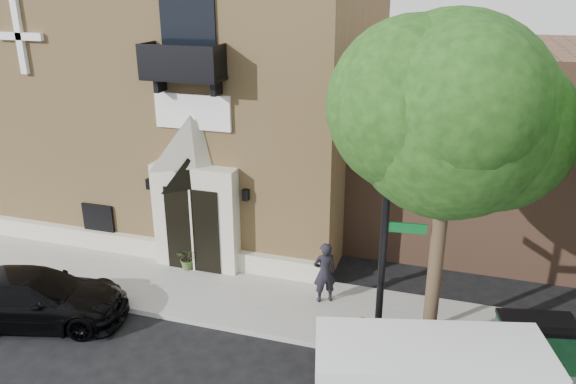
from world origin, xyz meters
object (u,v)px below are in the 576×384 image
at_px(street_sign, 385,229).
at_px(pedestrian_near, 325,272).
at_px(black_sedan, 33,298).
at_px(dumpster, 536,341).
at_px(cargo_van, 438,381).
at_px(fire_hydrant, 362,331).

xyz_separation_m(street_sign, pedestrian_near, (-1.73, 1.71, -2.25)).
bearing_deg(black_sedan, dumpster, -97.67).
bearing_deg(street_sign, pedestrian_near, 128.20).
height_order(cargo_van, street_sign, street_sign).
distance_m(black_sedan, dumpster, 12.34).
relative_size(fire_hydrant, dumpster, 0.41).
bearing_deg(cargo_van, pedestrian_near, 117.13).
bearing_deg(black_sedan, cargo_van, -109.62).
bearing_deg(fire_hydrant, black_sedan, -170.96).
xyz_separation_m(black_sedan, pedestrian_near, (7.00, 2.97, 0.32)).
relative_size(black_sedan, street_sign, 0.78).
height_order(fire_hydrant, pedestrian_near, pedestrian_near).
relative_size(street_sign, fire_hydrant, 8.24).
bearing_deg(pedestrian_near, fire_hydrant, 100.47).
height_order(cargo_van, pedestrian_near, pedestrian_near).
relative_size(dumpster, pedestrian_near, 1.06).
bearing_deg(pedestrian_near, black_sedan, -5.55).
relative_size(fire_hydrant, pedestrian_near, 0.43).
distance_m(black_sedan, pedestrian_near, 7.62).
bearing_deg(dumpster, fire_hydrant, 175.68).
height_order(black_sedan, street_sign, street_sign).
xyz_separation_m(cargo_van, street_sign, (-1.44, 1.86, 2.24)).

